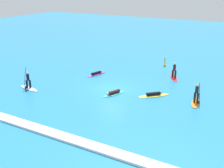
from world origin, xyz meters
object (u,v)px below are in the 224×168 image
at_px(surfer_on_yellow_board, 154,95).
at_px(marker_buoy, 165,64).
at_px(surfer_on_teal_board, 113,93).
at_px(surfer_on_white_board, 28,85).
at_px(surfer_on_purple_board, 97,74).
at_px(surfer_on_red_board, 174,74).
at_px(surfer_on_orange_board, 196,98).

xyz_separation_m(surfer_on_yellow_board, marker_buoy, (-2.87, 10.45, 0.12)).
distance_m(surfer_on_teal_board, marker_buoy, 12.04).
bearing_deg(surfer_on_teal_board, surfer_on_white_board, -50.70).
relative_size(surfer_on_yellow_board, surfer_on_purple_board, 0.96).
bearing_deg(surfer_on_red_board, marker_buoy, -176.61).
height_order(surfer_on_white_board, surfer_on_purple_board, surfer_on_white_board).
xyz_separation_m(surfer_on_teal_board, marker_buoy, (0.61, 12.02, 0.09)).
bearing_deg(surfer_on_white_board, surfer_on_teal_board, -149.46).
bearing_deg(surfer_on_white_board, surfer_on_purple_board, -103.18).
xyz_separation_m(surfer_on_white_board, surfer_on_purple_board, (3.31, 7.42, -0.28)).
bearing_deg(surfer_on_yellow_board, surfer_on_teal_board, 159.16).
xyz_separation_m(surfer_on_purple_board, marker_buoy, (5.46, 7.53, 0.11)).
height_order(surfer_on_white_board, marker_buoy, surfer_on_white_board).
height_order(surfer_on_red_board, surfer_on_white_board, surfer_on_white_board).
height_order(surfer_on_yellow_board, surfer_on_teal_board, surfer_on_teal_board).
relative_size(surfer_on_red_board, surfer_on_teal_board, 1.04).
xyz_separation_m(surfer_on_yellow_board, surfer_on_orange_board, (3.91, 0.23, 0.34)).
distance_m(surfer_on_orange_board, surfer_on_purple_board, 12.53).
relative_size(surfer_on_red_board, surfer_on_yellow_board, 1.02).
relative_size(surfer_on_yellow_board, marker_buoy, 2.16).
distance_m(surfer_on_red_board, surfer_on_orange_board, 7.27).
xyz_separation_m(surfer_on_yellow_board, surfer_on_purple_board, (-8.33, 2.92, 0.00)).
height_order(surfer_on_red_board, surfer_on_teal_board, surfer_on_red_board).
relative_size(surfer_on_red_board, surfer_on_orange_board, 1.06).
bearing_deg(surfer_on_teal_board, surfer_on_orange_board, 123.32).
bearing_deg(surfer_on_orange_board, surfer_on_yellow_board, -98.02).
bearing_deg(surfer_on_orange_board, marker_buoy, -157.85).
distance_m(surfer_on_white_board, marker_buoy, 17.33).
distance_m(surfer_on_teal_board, surfer_on_purple_board, 6.61).
height_order(surfer_on_orange_board, marker_buoy, surfer_on_orange_board).
relative_size(surfer_on_orange_board, surfer_on_white_board, 0.92).
relative_size(surfer_on_teal_board, surfer_on_purple_board, 0.94).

